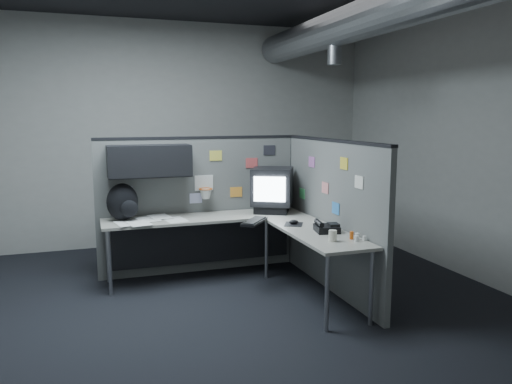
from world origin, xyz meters
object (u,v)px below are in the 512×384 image
object	(u,v)px
desk	(233,230)
phone	(326,228)
keyboard	(254,222)
backpack	(123,203)
monitor	(272,189)

from	to	relation	value
desk	phone	bearing A→B (deg)	-49.95
desk	phone	size ratio (longest dim) A/B	8.27
keyboard	backpack	distance (m)	1.45
monitor	phone	size ratio (longest dim) A/B	2.23
desk	keyboard	distance (m)	0.32
monitor	keyboard	xyz separation A→B (m)	(-0.41, -0.55, -0.25)
monitor	phone	world-z (taller)	monitor
keyboard	backpack	world-z (taller)	backpack
monitor	desk	bearing A→B (deg)	-168.90
desk	keyboard	xyz separation A→B (m)	(0.17, -0.24, 0.13)
desk	phone	distance (m)	1.12
backpack	phone	bearing A→B (deg)	-39.45
desk	backpack	bearing A→B (deg)	163.24
monitor	keyboard	bearing A→B (deg)	-143.98
keyboard	backpack	xyz separation A→B (m)	(-1.32, 0.58, 0.18)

